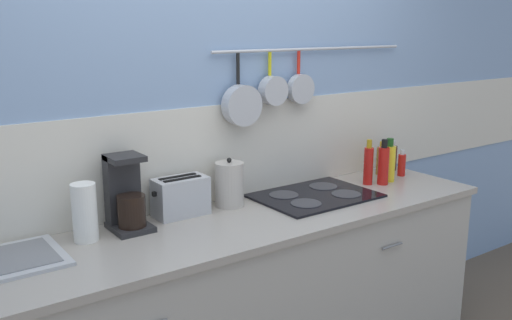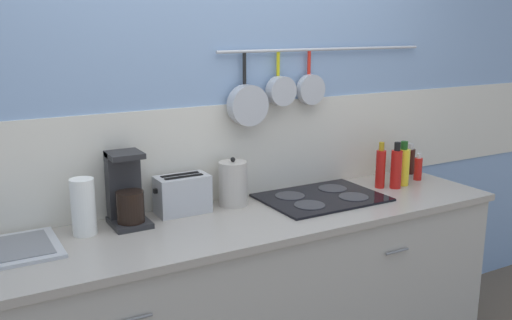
# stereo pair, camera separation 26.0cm
# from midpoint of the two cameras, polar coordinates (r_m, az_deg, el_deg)

# --- Properties ---
(wall_back) EXTENTS (7.20, 0.15, 2.60)m
(wall_back) POSITION_cam_midpoint_polar(r_m,az_deg,el_deg) (2.85, -7.44, 3.23)
(wall_back) COLOR #84A3CC
(wall_back) RESTS_ON ground_plane
(cabinet_base) EXTENTS (2.61, 0.61, 0.86)m
(cabinet_base) POSITION_cam_midpoint_polar(r_m,az_deg,el_deg) (2.84, -3.44, -14.79)
(cabinet_base) COLOR #B7B2A8
(cabinet_base) RESTS_ON ground_plane
(countertop) EXTENTS (2.65, 0.63, 0.03)m
(countertop) POSITION_cam_midpoint_polar(r_m,az_deg,el_deg) (2.66, -3.58, -6.25)
(countertop) COLOR #A59E93
(countertop) RESTS_ON cabinet_base
(paper_towel_roll) EXTENTS (0.10, 0.10, 0.25)m
(paper_towel_roll) POSITION_cam_midpoint_polar(r_m,az_deg,el_deg) (2.49, -19.68, -5.01)
(paper_towel_roll) COLOR white
(paper_towel_roll) RESTS_ON countertop
(coffee_maker) EXTENTS (0.16, 0.20, 0.33)m
(coffee_maker) POSITION_cam_midpoint_polar(r_m,az_deg,el_deg) (2.58, -15.69, -3.73)
(coffee_maker) COLOR #262628
(coffee_maker) RESTS_ON countertop
(toaster) EXTENTS (0.27, 0.14, 0.19)m
(toaster) POSITION_cam_midpoint_polar(r_m,az_deg,el_deg) (2.71, -10.30, -3.66)
(toaster) COLOR #B7BABF
(toaster) RESTS_ON countertop
(kettle) EXTENTS (0.14, 0.14, 0.24)m
(kettle) POSITION_cam_midpoint_polar(r_m,az_deg,el_deg) (2.81, -5.33, -2.46)
(kettle) COLOR beige
(kettle) RESTS_ON countertop
(cooktop) EXTENTS (0.61, 0.44, 0.01)m
(cooktop) POSITION_cam_midpoint_polar(r_m,az_deg,el_deg) (2.97, 3.45, -3.60)
(cooktop) COLOR black
(cooktop) RESTS_ON countertop
(bottle_vinegar) EXTENTS (0.05, 0.05, 0.25)m
(bottle_vinegar) POSITION_cam_midpoint_polar(r_m,az_deg,el_deg) (3.21, 8.92, -0.50)
(bottle_vinegar) COLOR red
(bottle_vinegar) RESTS_ON countertop
(bottle_olive_oil) EXTENTS (0.06, 0.06, 0.26)m
(bottle_olive_oil) POSITION_cam_midpoint_polar(r_m,az_deg,el_deg) (3.22, 10.40, -0.49)
(bottle_olive_oil) COLOR red
(bottle_olive_oil) RESTS_ON countertop
(bottle_sesame_oil) EXTENTS (0.07, 0.07, 0.25)m
(bottle_sesame_oil) POSITION_cam_midpoint_polar(r_m,az_deg,el_deg) (3.30, 10.99, -0.26)
(bottle_sesame_oil) COLOR yellow
(bottle_sesame_oil) RESTS_ON countertop
(bottle_hot_sauce) EXTENTS (0.07, 0.07, 0.20)m
(bottle_hot_sauce) POSITION_cam_midpoint_polar(r_m,az_deg,el_deg) (3.44, 10.44, -0.03)
(bottle_hot_sauce) COLOR #8C5919
(bottle_hot_sauce) RESTS_ON countertop
(bottle_cooking_wine) EXTENTS (0.05, 0.05, 0.16)m
(bottle_cooking_wine) POSITION_cam_midpoint_polar(r_m,az_deg,el_deg) (3.44, 12.30, -0.45)
(bottle_cooking_wine) COLOR red
(bottle_cooking_wine) RESTS_ON countertop
(bottle_dish_soap) EXTENTS (0.05, 0.05, 0.18)m
(bottle_dish_soap) POSITION_cam_midpoint_polar(r_m,az_deg,el_deg) (3.56, 11.49, 0.27)
(bottle_dish_soap) COLOR #33140F
(bottle_dish_soap) RESTS_ON countertop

